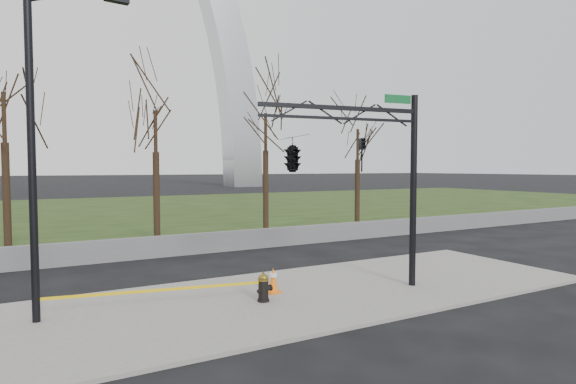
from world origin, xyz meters
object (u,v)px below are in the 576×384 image
fire_hydrant (264,288)px  traffic_cone (273,280)px  traffic_signal_mast (318,155)px  street_light (42,129)px

fire_hydrant → traffic_cone: bearing=34.9°
traffic_signal_mast → street_light: bearing=178.4°
fire_hydrant → traffic_signal_mast: size_ratio=0.14×
traffic_cone → traffic_signal_mast: (1.01, -0.82, 3.68)m
fire_hydrant → street_light: (-5.26, 1.13, 4.22)m
fire_hydrant → traffic_cone: 0.92m
fire_hydrant → street_light: size_ratio=0.10×
traffic_cone → traffic_signal_mast: traffic_signal_mast is taller
street_light → traffic_cone: bearing=-10.1°
traffic_cone → street_light: 7.27m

